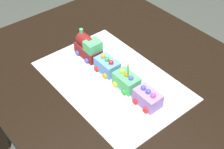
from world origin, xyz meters
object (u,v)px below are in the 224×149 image
Objects in this scene: cake_locomotive at (88,47)px; cake_car_tanker_mint_green at (126,81)px; dining_table at (132,101)px; birthday_candle at (128,68)px; cake_car_caboose_sky_blue at (107,65)px; cake_car_flatbed_lavender at (148,98)px.

cake_locomotive is 1.40× the size of cake_car_tanker_mint_green.
dining_table is 26.93× the size of birthday_candle.
birthday_candle is at bearing 0.00° from cake_car_caboose_sky_blue.
cake_car_caboose_sky_blue and cake_car_flatbed_lavender have the same top height.
cake_car_flatbed_lavender is at bearing 0.00° from cake_car_tanker_mint_green.
cake_locomotive is at bearing 180.00° from cake_car_tanker_mint_green.
birthday_candle reaches higher than dining_table.
dining_table is at bearing 162.26° from cake_car_flatbed_lavender.
cake_car_caboose_sky_blue is (0.13, -0.00, -0.02)m from cake_locomotive.
cake_car_caboose_sky_blue is 1.92× the size of birthday_candle.
cake_locomotive is 1.40× the size of cake_car_flatbed_lavender.
birthday_candle reaches higher than cake_car_flatbed_lavender.
cake_car_flatbed_lavender is at bearing -0.00° from cake_locomotive.
cake_car_caboose_sky_blue reaches higher than dining_table.
cake_locomotive reaches higher than dining_table.
dining_table is 0.21m from birthday_candle.
cake_car_caboose_sky_blue is at bearing -0.00° from cake_locomotive.
cake_locomotive is 2.69× the size of birthday_candle.
cake_car_tanker_mint_green and cake_car_flatbed_lavender have the same top height.
cake_car_flatbed_lavender is at bearing -17.74° from dining_table.
cake_car_flatbed_lavender reaches higher than dining_table.
birthday_candle is at bearing 0.00° from cake_car_tanker_mint_green.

